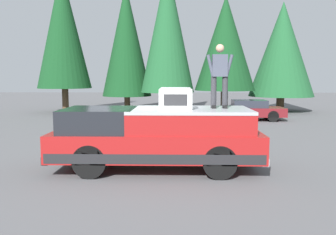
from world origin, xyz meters
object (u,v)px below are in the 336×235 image
Objects in this scene: person_on_truck_bed at (220,74)px; compressor_unit at (176,99)px; pickup_truck at (157,137)px; parked_car_maroon at (248,110)px.

compressor_unit is at bearing 106.21° from person_on_truck_bed.
pickup_truck is 2.37m from person_on_truck_bed.
pickup_truck is at bearing 156.84° from parked_car_maroon.
person_on_truck_bed is 0.41× the size of parked_car_maroon.
person_on_truck_bed reaches higher than parked_car_maroon.
parked_car_maroon is at bearing -15.45° from person_on_truck_bed.
compressor_unit is 11.79m from parked_car_maroon.
compressor_unit is (-0.19, -0.51, 1.05)m from pickup_truck.
pickup_truck is 1.18m from compressor_unit.
person_on_truck_bed is (0.34, -1.17, 0.62)m from compressor_unit.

